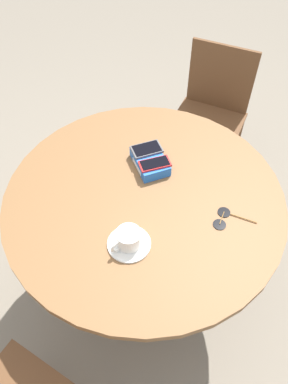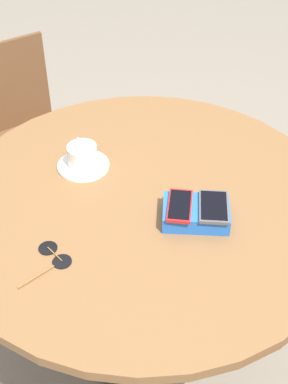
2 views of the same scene
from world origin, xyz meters
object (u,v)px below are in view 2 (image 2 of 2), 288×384
Objects in this scene: round_table at (144,223)px; phone_box at (196,213)px; phone_red at (180,206)px; saucer at (83,166)px; coffee_cup at (82,155)px; sunglasses at (53,257)px; phone_gray at (214,207)px; chair_far_side at (23,142)px.

round_table is 0.20m from phone_box.
saucer is (0.31, -0.16, -0.05)m from phone_red.
coffee_cup is 0.37m from sunglasses.
phone_gray is 0.42m from sunglasses.
round_table is 0.19m from phone_red.
phone_gray is at bearing -170.63° from phone_red.
saucer is at bearing -23.17° from phone_box.
coffee_cup is at bearing -61.13° from saucer.
saucer is 0.18× the size of chair_far_side.
coffee_cup reaches higher than chair_far_side.
phone_red reaches higher than sunglasses.
phone_gray is at bearing 159.59° from saucer.
round_table is 0.27m from coffee_cup.
saucer is 0.36m from sunglasses.
sunglasses is (0.32, 0.21, -0.02)m from phone_box.
phone_box is at bearing 156.60° from coffee_cup.
phone_red reaches higher than chair_far_side.
phone_box is 1.45× the size of phone_red.
coffee_cup is at bearing 131.25° from chair_far_side.
chair_far_side is (0.66, -0.62, -0.25)m from round_table.
saucer is (0.35, -0.15, -0.02)m from phone_box.
phone_gray is 1.16m from chair_far_side.
phone_red is 1.16× the size of coffee_cup.
chair_far_side is at bearing -38.11° from phone_gray.
phone_box is at bearing -165.62° from phone_red.
phone_gray is 1.18× the size of coffee_cup.
coffee_cup is at bearing -23.40° from phone_box.
coffee_cup is 0.80m from chair_far_side.
round_table is 5.79× the size of phone_box.
chair_far_side is at bearing -41.66° from phone_red.
round_table is at bearing 154.83° from saucer.
phone_box is 1.23× the size of saucer.
chair_far_side is at bearing -43.08° from round_table.
phone_red is (0.09, 0.01, -0.00)m from phone_gray.
phone_red is 0.16× the size of chair_far_side.
phone_red reaches higher than round_table.
phone_gray is 0.86× the size of saucer.
phone_box reaches higher than sunglasses.
phone_gray is at bearing -175.52° from phone_box.
chair_far_side is (0.46, -0.52, -0.39)m from coffee_cup.
phone_gray is at bearing -149.70° from sunglasses.
round_table is at bearing -15.08° from phone_gray.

